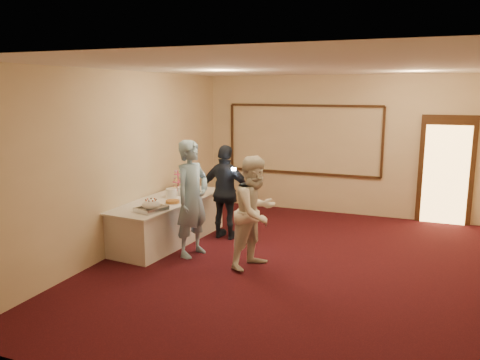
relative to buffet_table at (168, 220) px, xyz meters
name	(u,v)px	position (x,y,z in m)	size (l,w,h in m)	color
floor	(298,267)	(2.50, -0.40, -0.39)	(7.00, 7.00, 0.00)	black
room_walls	(301,136)	(2.50, -0.40, 1.64)	(6.04, 7.04, 3.02)	beige
wall_molding	(303,140)	(1.70, 3.07, 1.21)	(3.45, 0.04, 1.55)	black
doorway	(446,171)	(4.65, 3.06, 0.69)	(1.05, 0.07, 2.20)	black
buffet_table	(168,220)	(0.00, 0.00, 0.00)	(1.26, 2.65, 0.77)	silver
pavlova_tray	(151,206)	(0.17, -0.80, 0.46)	(0.47, 0.57, 0.19)	#AFB1B6
cupcake_stand	(178,182)	(-0.22, 0.82, 0.53)	(0.28, 0.28, 0.41)	#E7528E
plate_stack_a	(171,193)	(0.01, 0.15, 0.47)	(0.21, 0.21, 0.17)	white
plate_stack_b	(183,191)	(0.12, 0.37, 0.46)	(0.20, 0.20, 0.16)	white
tart	(173,202)	(0.24, -0.23, 0.41)	(0.28, 0.28, 0.06)	white
man	(192,199)	(0.74, -0.47, 0.56)	(0.69, 0.46, 1.90)	#80A7C7
woman	(255,212)	(1.87, -0.60, 0.47)	(0.84, 0.65, 1.72)	white
guest	(226,192)	(0.90, 0.55, 0.47)	(1.01, 0.42, 1.72)	black
camera_flash	(234,169)	(1.15, 0.32, 0.95)	(0.07, 0.04, 0.05)	white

